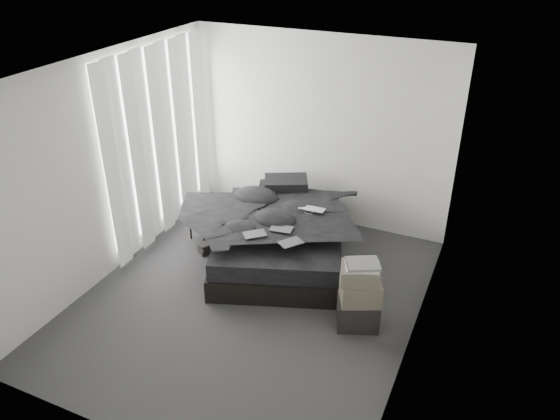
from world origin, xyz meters
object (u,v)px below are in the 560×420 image
at_px(side_stand, 203,218).
at_px(box_lower, 358,312).
at_px(laptop, 311,206).
at_px(bed, 280,248).

bearing_deg(side_stand, box_lower, -19.63).
height_order(laptop, box_lower, laptop).
height_order(bed, box_lower, box_lower).
distance_m(side_stand, box_lower, 2.57).
height_order(side_stand, box_lower, side_stand).
xyz_separation_m(laptop, side_stand, (-1.47, -0.15, -0.44)).
height_order(laptop, side_stand, laptop).
bearing_deg(laptop, bed, -154.50).
bearing_deg(box_lower, side_stand, 160.37).
relative_size(bed, box_lower, 4.65).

